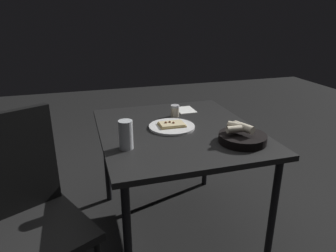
# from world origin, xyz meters

# --- Properties ---
(ground) EXTENTS (8.00, 8.00, 0.00)m
(ground) POSITION_xyz_m (0.00, 0.00, 0.00)
(ground) COLOR black
(dining_table) EXTENTS (1.03, 0.91, 0.71)m
(dining_table) POSITION_xyz_m (0.00, 0.00, 0.64)
(dining_table) COLOR black
(dining_table) RESTS_ON ground
(pizza_plate) EXTENTS (0.27, 0.27, 0.04)m
(pizza_plate) POSITION_xyz_m (0.03, 0.03, 0.72)
(pizza_plate) COLOR white
(pizza_plate) RESTS_ON dining_table
(bread_basket) EXTENTS (0.25, 0.25, 0.11)m
(bread_basket) POSITION_xyz_m (-0.29, -0.26, 0.74)
(bread_basket) COLOR black
(bread_basket) RESTS_ON dining_table
(beer_glass) EXTENTS (0.07, 0.07, 0.15)m
(beer_glass) POSITION_xyz_m (-0.19, 0.34, 0.77)
(beer_glass) COLOR silver
(beer_glass) RESTS_ON dining_table
(pepper_shaker) EXTENTS (0.06, 0.06, 0.08)m
(pepper_shaker) POSITION_xyz_m (0.22, -0.05, 0.74)
(pepper_shaker) COLOR #BFB299
(pepper_shaker) RESTS_ON dining_table
(napkin) EXTENTS (0.16, 0.12, 0.00)m
(napkin) POSITION_xyz_m (0.33, -0.17, 0.71)
(napkin) COLOR white
(napkin) RESTS_ON dining_table
(chair_near) EXTENTS (0.59, 0.59, 0.95)m
(chair_near) POSITION_xyz_m (-0.31, 0.83, 0.53)
(chair_near) COLOR black
(chair_near) RESTS_ON ground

